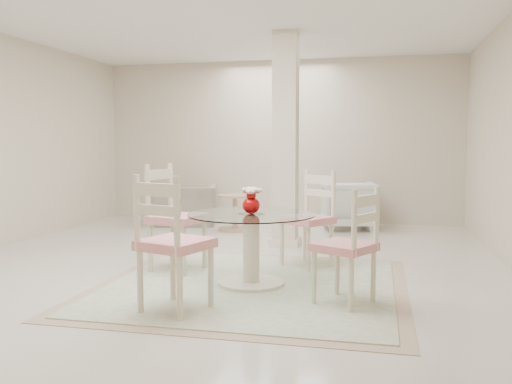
% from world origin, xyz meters
% --- Properties ---
extents(ground, '(7.00, 7.00, 0.00)m').
position_xyz_m(ground, '(0.00, 0.00, 0.00)').
color(ground, silver).
rests_on(ground, ground).
extents(room_shell, '(6.02, 7.02, 2.71)m').
position_xyz_m(room_shell, '(0.00, 0.00, 1.86)').
color(room_shell, beige).
rests_on(room_shell, ground).
extents(column, '(0.30, 0.30, 2.70)m').
position_xyz_m(column, '(0.50, 1.30, 1.35)').
color(column, beige).
rests_on(column, ground).
extents(area_rug, '(2.78, 2.78, 0.02)m').
position_xyz_m(area_rug, '(0.54, -0.76, 0.01)').
color(area_rug, tan).
rests_on(area_rug, ground).
extents(dining_table, '(1.16, 1.16, 0.67)m').
position_xyz_m(dining_table, '(0.54, -0.76, 0.34)').
color(dining_table, beige).
rests_on(dining_table, ground).
extents(red_vase, '(0.19, 0.18, 0.24)m').
position_xyz_m(red_vase, '(0.54, -0.76, 0.80)').
color(red_vase, '#AA0506').
rests_on(red_vase, dining_table).
extents(dining_chair_east, '(0.57, 0.57, 1.05)m').
position_xyz_m(dining_chair_east, '(1.46, -1.19, 0.55)').
color(dining_chair_east, beige).
rests_on(dining_chair_east, ground).
extents(dining_chair_north, '(0.63, 0.63, 1.13)m').
position_xyz_m(dining_chair_north, '(0.97, 0.17, 0.59)').
color(dining_chair_north, '#F2E4C7').
rests_on(dining_chair_north, ground).
extents(dining_chair_west, '(0.58, 0.58, 1.21)m').
position_xyz_m(dining_chair_west, '(-0.40, -0.34, 0.64)').
color(dining_chair_west, beige).
rests_on(dining_chair_west, ground).
extents(dining_chair_south, '(0.60, 0.60, 1.18)m').
position_xyz_m(dining_chair_south, '(0.11, -1.69, 0.62)').
color(dining_chair_south, beige).
rests_on(dining_chair_south, ground).
extents(recliner_taupe, '(1.18, 1.09, 0.65)m').
position_xyz_m(recliner_taupe, '(-1.39, 2.75, 0.32)').
color(recliner_taupe, gray).
rests_on(recliner_taupe, ground).
extents(armchair_white, '(0.93, 0.95, 0.73)m').
position_xyz_m(armchair_white, '(1.22, 2.90, 0.37)').
color(armchair_white, white).
rests_on(armchair_white, ground).
extents(side_table, '(0.52, 0.52, 0.54)m').
position_xyz_m(side_table, '(-0.44, 2.33, 0.25)').
color(side_table, tan).
rests_on(side_table, ground).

